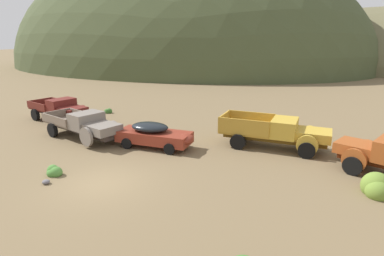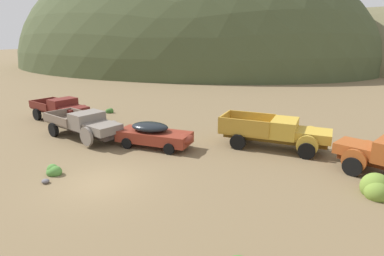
{
  "view_description": "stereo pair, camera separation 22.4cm",
  "coord_description": "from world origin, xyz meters",
  "px_view_note": "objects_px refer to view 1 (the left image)",
  "views": [
    {
      "loc": [
        9.61,
        -11.04,
        6.73
      ],
      "look_at": [
        1.58,
        6.81,
        1.16
      ],
      "focal_mm": 30.32,
      "sensor_mm": 36.0,
      "label": 1
    },
    {
      "loc": [
        9.81,
        -10.95,
        6.73
      ],
      "look_at": [
        1.58,
        6.81,
        1.16
      ],
      "focal_mm": 30.32,
      "sensor_mm": 36.0,
      "label": 2
    }
  ],
  "objects_px": {
    "truck_faded_yellow": "(281,133)",
    "truck_primer_gray": "(86,125)",
    "car_rust_red": "(156,135)",
    "truck_oxblood": "(62,110)"
  },
  "relations": [
    {
      "from": "truck_oxblood",
      "to": "car_rust_red",
      "type": "distance_m",
      "value": 10.42
    },
    {
      "from": "truck_primer_gray",
      "to": "truck_faded_yellow",
      "type": "distance_m",
      "value": 12.63
    },
    {
      "from": "truck_oxblood",
      "to": "car_rust_red",
      "type": "xyz_separation_m",
      "value": [
        10.15,
        -2.34,
        -0.17
      ]
    },
    {
      "from": "car_rust_red",
      "to": "truck_faded_yellow",
      "type": "xyz_separation_m",
      "value": [
        7.13,
        2.92,
        0.21
      ]
    },
    {
      "from": "truck_oxblood",
      "to": "car_rust_red",
      "type": "bearing_deg",
      "value": -0.07
    },
    {
      "from": "truck_primer_gray",
      "to": "truck_faded_yellow",
      "type": "xyz_separation_m",
      "value": [
        12.14,
        3.49,
        0.01
      ]
    },
    {
      "from": "car_rust_red",
      "to": "truck_faded_yellow",
      "type": "distance_m",
      "value": 7.71
    },
    {
      "from": "truck_primer_gray",
      "to": "car_rust_red",
      "type": "xyz_separation_m",
      "value": [
        5.01,
        0.56,
        -0.19
      ]
    },
    {
      "from": "truck_oxblood",
      "to": "truck_faded_yellow",
      "type": "distance_m",
      "value": 17.29
    },
    {
      "from": "truck_faded_yellow",
      "to": "truck_primer_gray",
      "type": "bearing_deg",
      "value": -165.28
    }
  ]
}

